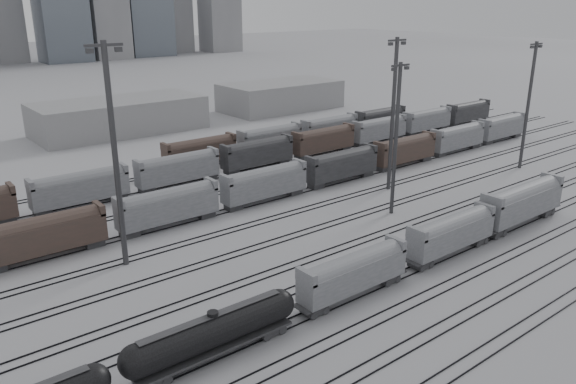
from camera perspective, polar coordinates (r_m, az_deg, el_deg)
ground at (r=64.09m, az=8.96°, el=-10.04°), size 900.00×900.00×0.00m
tracks at (r=75.59m, az=-0.79°, el=-5.07°), size 220.00×71.50×0.16m
tank_car_b at (r=52.31m, az=-7.57°, el=-13.91°), size 17.80×2.97×4.40m
hopper_car_a at (r=61.47m, az=6.66°, el=-7.99°), size 13.98×2.78×5.00m
hopper_car_b at (r=73.72m, az=16.28°, el=-3.88°), size 14.45×2.87×5.17m
hopper_car_c at (r=86.86m, az=22.69°, el=-0.83°), size 16.53×3.28×5.91m
light_mast_b at (r=67.67m, az=-17.19°, el=3.85°), size 4.28×0.68×26.73m
light_mast_c at (r=83.78m, az=10.92°, el=5.59°), size 3.62×0.58×22.62m
light_mast_d at (r=94.95m, az=10.61°, el=8.04°), size 4.05×0.65×25.34m
light_mast_e at (r=115.37m, az=23.23°, el=8.31°), size 3.81×0.61×23.83m
bg_string_near at (r=89.96m, az=-2.40°, el=0.74°), size 151.00×3.00×5.60m
bg_string_mid at (r=108.02m, az=-3.13°, el=3.83°), size 151.00×3.00×5.60m
bg_string_far at (r=124.53m, az=1.33°, el=5.87°), size 66.00×3.00×5.60m
warehouse_mid at (r=144.68m, az=-16.75°, el=7.40°), size 40.00×18.00×8.00m
warehouse_right at (r=169.25m, az=-0.74°, el=9.74°), size 35.00×18.00×8.00m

